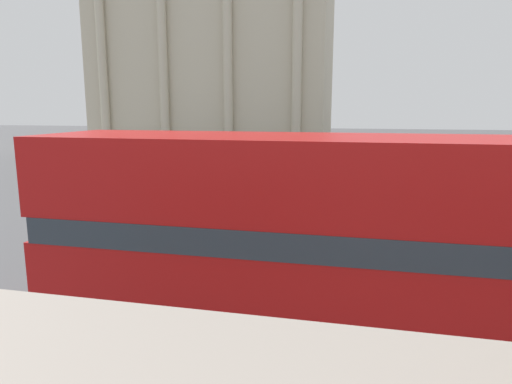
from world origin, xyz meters
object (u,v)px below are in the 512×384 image
at_px(double_decker_bus, 355,241).
at_px(pedestrian_grey, 428,159).
at_px(traffic_light_near, 222,180).
at_px(pedestrian_yellow, 366,169).
at_px(pedestrian_white, 203,228).
at_px(pedestrian_red, 301,175).
at_px(plaza_building_left, 214,40).

xyz_separation_m(double_decker_bus, pedestrian_grey, (4.56, 25.48, -1.24)).
xyz_separation_m(traffic_light_near, pedestrian_yellow, (4.00, 15.31, -1.56)).
distance_m(double_decker_bus, pedestrian_yellow, 19.51).
height_order(pedestrian_grey, pedestrian_white, pedestrian_grey).
bearing_deg(pedestrian_red, pedestrian_grey, 39.25).
height_order(pedestrian_red, pedestrian_white, pedestrian_red).
xyz_separation_m(plaza_building_left, pedestrian_white, (11.48, -36.77, -10.82)).
distance_m(plaza_building_left, traffic_light_near, 40.63).
height_order(double_decker_bus, pedestrian_grey, double_decker_bus).
xyz_separation_m(traffic_light_near, pedestrian_white, (-0.87, 0.82, -1.59)).
height_order(pedestrian_yellow, pedestrian_white, pedestrian_yellow).
bearing_deg(pedestrian_grey, plaza_building_left, 101.40).
bearing_deg(pedestrian_grey, double_decker_bus, -140.37).
bearing_deg(pedestrian_yellow, traffic_light_near, 53.24).
bearing_deg(double_decker_bus, pedestrian_grey, 81.45).
relative_size(plaza_building_left, traffic_light_near, 6.63).
relative_size(double_decker_bus, pedestrian_white, 6.89).
bearing_deg(double_decker_bus, pedestrian_yellow, 90.50).
bearing_deg(plaza_building_left, pedestrian_red, -63.32).
height_order(double_decker_bus, pedestrian_red, double_decker_bus).
height_order(plaza_building_left, pedestrian_white, plaza_building_left).
bearing_deg(pedestrian_red, traffic_light_near, -106.22).
distance_m(pedestrian_grey, pedestrian_red, 12.25).
bearing_deg(pedestrian_red, plaza_building_left, 103.77).
distance_m(double_decker_bus, traffic_light_near, 5.53).
distance_m(traffic_light_near, pedestrian_red, 11.76).
height_order(plaza_building_left, traffic_light_near, plaza_building_left).
distance_m(double_decker_bus, plaza_building_left, 45.70).
bearing_deg(pedestrian_red, pedestrian_white, -111.04).
xyz_separation_m(pedestrian_grey, pedestrian_yellow, (-4.19, -6.02, -0.06)).
relative_size(pedestrian_yellow, pedestrian_white, 1.03).
bearing_deg(plaza_building_left, pedestrian_white, -72.66).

